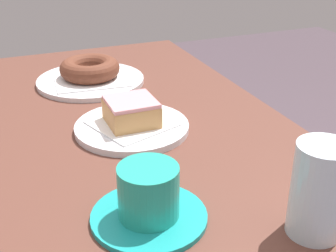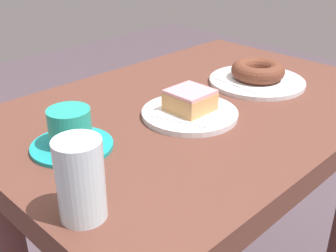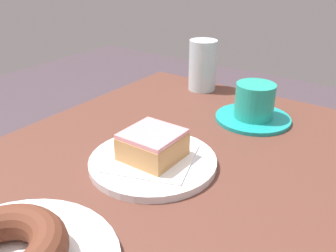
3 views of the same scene
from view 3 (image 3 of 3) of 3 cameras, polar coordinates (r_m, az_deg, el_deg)
The scene contains 6 objects.
plate_glazed_square at distance 0.57m, azimuth -2.37°, elevation -5.57°, with size 0.20×0.20×0.01m, color white.
napkin_glazed_square at distance 0.57m, azimuth -2.38°, elevation -4.94°, with size 0.12×0.12×0.00m, color white.
donut_glazed_square at distance 0.56m, azimuth -2.42°, elevation -2.91°, with size 0.08×0.08×0.04m.
donut_chocolate_ring at distance 0.42m, azimuth -24.44°, elevation -17.46°, with size 0.13×0.13×0.04m, color brown.
water_glass at distance 0.87m, azimuth 5.41°, elevation 9.40°, with size 0.07×0.07×0.12m, color silver.
coffee_cup at distance 0.73m, azimuth 13.28°, elevation 3.18°, with size 0.15×0.15×0.07m.
Camera 3 is at (0.32, 0.27, 1.08)m, focal length 39.12 mm.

